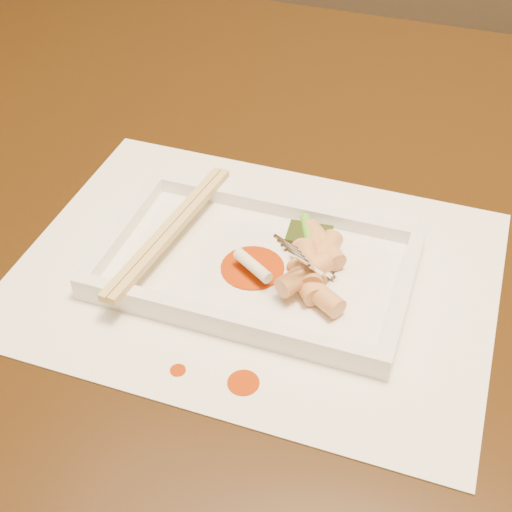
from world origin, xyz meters
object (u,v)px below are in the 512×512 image
(placemat, at_px, (256,272))
(chopstick_a, at_px, (166,229))
(table, at_px, (228,268))
(fork, at_px, (349,200))
(plate_base, at_px, (256,268))

(placemat, height_order, chopstick_a, chopstick_a)
(table, xyz_separation_m, chopstick_a, (-0.02, -0.10, 0.13))
(chopstick_a, xyz_separation_m, fork, (0.15, 0.02, 0.06))
(table, height_order, plate_base, plate_base)
(placemat, bearing_deg, chopstick_a, 180.00)
(plate_base, bearing_deg, fork, 14.42)
(placemat, height_order, plate_base, plate_base)
(table, relative_size, plate_base, 5.38)
(plate_base, xyz_separation_m, fork, (0.07, 0.02, 0.08))
(placemat, relative_size, plate_base, 1.54)
(placemat, xyz_separation_m, fork, (0.07, 0.02, 0.08))
(plate_base, distance_m, fork, 0.11)
(table, distance_m, fork, 0.24)
(chopstick_a, bearing_deg, plate_base, 0.00)
(placemat, distance_m, chopstick_a, 0.09)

